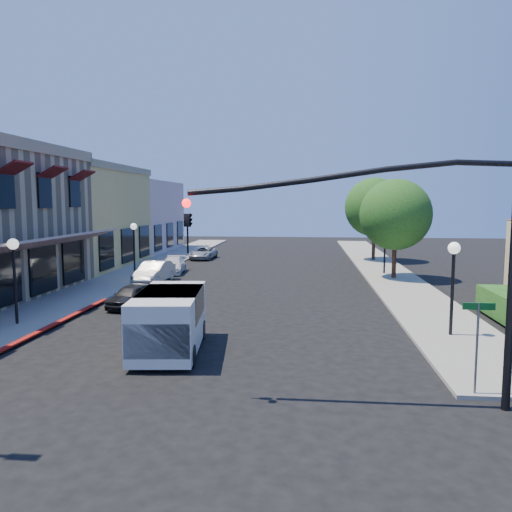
# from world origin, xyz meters

# --- Properties ---
(ground) EXTENTS (120.00, 120.00, 0.00)m
(ground) POSITION_xyz_m (0.00, 0.00, 0.00)
(ground) COLOR black
(ground) RESTS_ON ground
(sidewalk_left) EXTENTS (3.50, 50.00, 0.12)m
(sidewalk_left) POSITION_xyz_m (-8.75, 27.00, 0.06)
(sidewalk_left) COLOR gray
(sidewalk_left) RESTS_ON ground
(sidewalk_right) EXTENTS (3.50, 50.00, 0.12)m
(sidewalk_right) POSITION_xyz_m (8.75, 27.00, 0.06)
(sidewalk_right) COLOR gray
(sidewalk_right) RESTS_ON ground
(curb_red_strip) EXTENTS (0.25, 10.00, 0.06)m
(curb_red_strip) POSITION_xyz_m (-6.90, 8.00, 0.00)
(curb_red_strip) COLOR maroon
(curb_red_strip) RESTS_ON ground
(yellow_stucco_building) EXTENTS (10.00, 12.00, 7.60)m
(yellow_stucco_building) POSITION_xyz_m (-15.50, 26.00, 3.80)
(yellow_stucco_building) COLOR tan
(yellow_stucco_building) RESTS_ON ground
(pink_stucco_building) EXTENTS (10.00, 12.00, 7.00)m
(pink_stucco_building) POSITION_xyz_m (-15.50, 38.00, 3.50)
(pink_stucco_building) COLOR #D4A4A0
(pink_stucco_building) RESTS_ON ground
(street_tree_a) EXTENTS (4.56, 4.56, 6.48)m
(street_tree_a) POSITION_xyz_m (8.80, 22.00, 4.19)
(street_tree_a) COLOR black
(street_tree_a) RESTS_ON ground
(street_tree_b) EXTENTS (4.94, 4.94, 7.02)m
(street_tree_b) POSITION_xyz_m (8.80, 32.00, 4.54)
(street_tree_b) COLOR black
(street_tree_b) RESTS_ON ground
(signal_mast_arm) EXTENTS (8.01, 0.39, 6.00)m
(signal_mast_arm) POSITION_xyz_m (5.86, 1.50, 4.09)
(signal_mast_arm) COLOR black
(signal_mast_arm) RESTS_ON ground
(street_name_sign) EXTENTS (0.80, 0.06, 2.50)m
(street_name_sign) POSITION_xyz_m (7.50, 2.20, 1.70)
(street_name_sign) COLOR #595B5E
(street_name_sign) RESTS_ON ground
(lamppost_left_near) EXTENTS (0.44, 0.44, 3.57)m
(lamppost_left_near) POSITION_xyz_m (-8.50, 8.00, 2.74)
(lamppost_left_near) COLOR black
(lamppost_left_near) RESTS_ON ground
(lamppost_left_far) EXTENTS (0.44, 0.44, 3.57)m
(lamppost_left_far) POSITION_xyz_m (-8.50, 22.00, 2.74)
(lamppost_left_far) COLOR black
(lamppost_left_far) RESTS_ON ground
(lamppost_right_near) EXTENTS (0.44, 0.44, 3.57)m
(lamppost_right_near) POSITION_xyz_m (8.50, 8.00, 2.74)
(lamppost_right_near) COLOR black
(lamppost_right_near) RESTS_ON ground
(lamppost_right_far) EXTENTS (0.44, 0.44, 3.57)m
(lamppost_right_far) POSITION_xyz_m (8.50, 24.00, 2.74)
(lamppost_right_far) COLOR black
(lamppost_right_far) RESTS_ON ground
(white_van) EXTENTS (2.47, 4.79, 2.04)m
(white_van) POSITION_xyz_m (-1.40, 5.24, 1.18)
(white_van) COLOR silver
(white_van) RESTS_ON ground
(parked_car_a) EXTENTS (1.67, 3.29, 1.07)m
(parked_car_a) POSITION_xyz_m (-5.19, 12.00, 0.54)
(parked_car_a) COLOR black
(parked_car_a) RESTS_ON ground
(parked_car_b) EXTENTS (1.71, 4.19, 1.35)m
(parked_car_b) POSITION_xyz_m (-6.20, 19.00, 0.68)
(parked_car_b) COLOR #B8BBBE
(parked_car_b) RESTS_ON ground
(parked_car_c) EXTENTS (1.93, 3.95, 1.11)m
(parked_car_c) POSITION_xyz_m (-6.20, 23.32, 0.55)
(parked_car_c) COLOR silver
(parked_car_c) RESTS_ON ground
(parked_car_d) EXTENTS (2.06, 3.99, 1.08)m
(parked_car_d) POSITION_xyz_m (-5.83, 32.00, 0.54)
(parked_car_d) COLOR #ABAEB0
(parked_car_d) RESTS_ON ground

